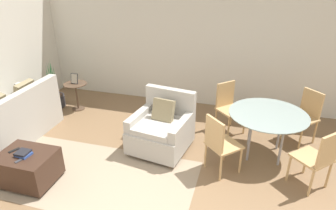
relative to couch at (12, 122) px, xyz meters
The scene contains 16 objects.
wall_back 3.79m from the couch, 40.06° to the left, with size 12.00×0.06×2.75m.
area_rug 1.91m from the couch, 17.48° to the right, with size 2.99×1.51×0.01m.
couch is the anchor object (origin of this frame).
armchair 2.60m from the couch, ahead, with size 0.99×1.01×0.94m.
ottoman 1.37m from the couch, 40.99° to the right, with size 0.74×0.59×0.46m.
book_stack 1.40m from the couch, 41.78° to the right, with size 0.21×0.18×0.06m.
tv_remote_primary 1.50m from the couch, 43.88° to the right, with size 0.09×0.15×0.01m.
tv_remote_secondary 1.21m from the couch, 46.06° to the right, with size 0.10×0.15×0.01m.
potted_plant 1.33m from the couch, 94.43° to the left, with size 0.43×0.43×1.03m.
side_table 1.42m from the couch, 71.73° to the left, with size 0.47×0.47×0.57m.
picture_frame 1.46m from the couch, 71.73° to the left, with size 0.16×0.07×0.21m.
dining_table 4.25m from the couch, ahead, with size 1.18×1.18×0.73m.
dining_chair_near_left 3.54m from the couch, ahead, with size 0.59×0.59×0.90m.
dining_chair_near_right 4.83m from the couch, ahead, with size 0.59×0.59×0.90m.
dining_chair_far_left 3.78m from the couch, 20.49° to the left, with size 0.59×0.59×0.90m.
dining_chair_far_right 5.00m from the couch, 15.31° to the left, with size 0.59×0.59×0.90m.
Camera 1 is at (1.02, -2.34, 2.79)m, focal length 32.00 mm.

